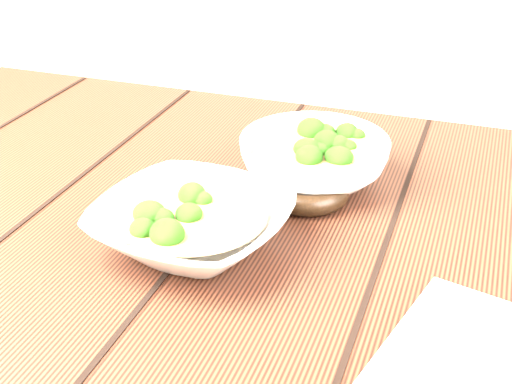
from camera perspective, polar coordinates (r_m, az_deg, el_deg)
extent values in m
cube|color=#3B1C10|center=(0.82, -2.55, -3.94)|extent=(1.20, 0.80, 0.04)
cube|color=#3B1C10|center=(1.50, -16.86, -5.84)|extent=(0.07, 0.07, 0.71)
imported|color=silver|center=(0.76, -5.12, -2.68)|extent=(0.23, 0.23, 0.05)
cylinder|color=olive|center=(0.76, -5.17, -1.72)|extent=(0.16, 0.16, 0.00)
ellipsoid|color=#2F7219|center=(0.75, -3.66, -1.38)|extent=(0.03, 0.03, 0.03)
ellipsoid|color=#2F7219|center=(0.78, -4.16, -0.21)|extent=(0.03, 0.03, 0.03)
ellipsoid|color=#2F7219|center=(0.78, -7.73, -0.30)|extent=(0.03, 0.03, 0.03)
ellipsoid|color=#2F7219|center=(0.74, -6.82, -1.86)|extent=(0.03, 0.03, 0.03)
ellipsoid|color=#2F7219|center=(0.72, -4.60, -2.76)|extent=(0.03, 0.03, 0.03)
imported|color=silver|center=(0.90, 4.66, 2.55)|extent=(0.21, 0.21, 0.06)
cylinder|color=olive|center=(0.89, 4.70, 3.67)|extent=(0.15, 0.15, 0.00)
ellipsoid|color=#2F7219|center=(0.89, 5.93, 3.98)|extent=(0.03, 0.03, 0.03)
ellipsoid|color=#2F7219|center=(0.91, 5.89, 4.60)|extent=(0.03, 0.03, 0.03)
ellipsoid|color=#2F7219|center=(0.92, 4.02, 5.09)|extent=(0.03, 0.03, 0.03)
ellipsoid|color=#2F7219|center=(0.89, 3.40, 4.28)|extent=(0.03, 0.03, 0.03)
ellipsoid|color=#2F7219|center=(0.87, 2.69, 3.64)|extent=(0.03, 0.03, 0.03)
ellipsoid|color=#2F7219|center=(0.84, 4.12, 2.75)|extent=(0.03, 0.03, 0.03)
ellipsoid|color=#2F7219|center=(0.87, 5.84, 3.44)|extent=(0.03, 0.03, 0.03)
torus|color=black|center=(0.86, 4.03, 0.16)|extent=(0.11, 0.11, 0.03)
cylinder|color=#A9A395|center=(0.63, 19.20, -13.21)|extent=(0.05, 0.13, 0.01)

